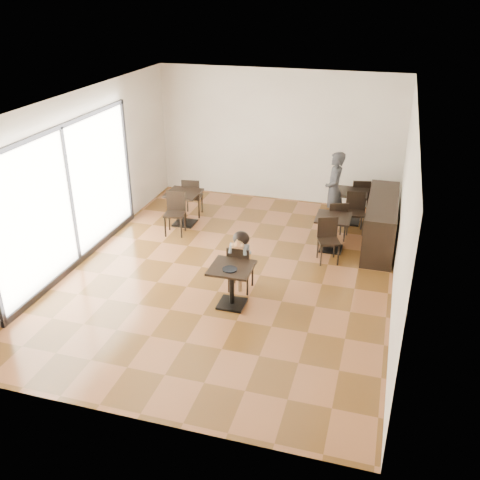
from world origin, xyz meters
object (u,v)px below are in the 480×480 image
at_px(cafe_table_mid, 332,233).
at_px(child, 241,261).
at_px(chair_left_b, 175,214).
at_px(chair_left_a, 193,197).
at_px(chair_mid_a, 336,220).
at_px(chair_mid_b, 329,241).
at_px(adult_patron, 334,190).
at_px(child_table, 232,286).
at_px(chair_back_a, 360,197).
at_px(cafe_table_left, 184,208).
at_px(chair_back_b, 355,214).
at_px(child_chair, 241,267).
at_px(cafe_table_back, 351,207).

bearing_deg(cafe_table_mid, child, -123.59).
bearing_deg(chair_left_b, chair_left_a, 81.29).
xyz_separation_m(chair_mid_a, chair_mid_b, (0.00, -1.10, 0.00)).
bearing_deg(adult_patron, child_table, -28.47).
distance_m(chair_left_b, chair_back_a, 4.36).
distance_m(cafe_table_mid, cafe_table_left, 3.40).
distance_m(child, chair_left_a, 3.58).
bearing_deg(chair_back_b, adult_patron, 143.53).
relative_size(child_table, adult_patron, 0.43).
xyz_separation_m(child_chair, cafe_table_back, (1.57, 3.56, -0.07)).
distance_m(child_table, adult_patron, 4.03).
relative_size(child, chair_left_a, 1.21).
relative_size(cafe_table_mid, chair_back_a, 0.81).
relative_size(chair_left_a, chair_back_b, 1.03).
bearing_deg(chair_back_b, cafe_table_left, 178.22).
bearing_deg(child_table, chair_back_b, 64.16).
bearing_deg(child_chair, chair_left_b, -42.44).
relative_size(child_chair, chair_back_b, 0.99).
bearing_deg(cafe_table_mid, child_chair, -123.59).
xyz_separation_m(cafe_table_mid, chair_back_a, (0.37, 2.04, 0.08)).
distance_m(adult_patron, chair_left_a, 3.26).
height_order(child, cafe_table_back, child).
relative_size(child_table, cafe_table_left, 0.96).
height_order(chair_left_a, chair_back_a, chair_left_a).
height_order(cafe_table_mid, chair_mid_a, chair_mid_a).
height_order(child_chair, child, child).
bearing_deg(chair_mid_a, child_table, 46.72).
bearing_deg(chair_left_b, chair_mid_b, -14.96).
distance_m(child, cafe_table_mid, 2.45).
relative_size(adult_patron, chair_left_a, 1.85).
xyz_separation_m(cafe_table_left, chair_left_b, (0.00, -0.55, 0.08)).
xyz_separation_m(child_table, chair_back_a, (1.72, 4.62, 0.08)).
bearing_deg(cafe_table_back, chair_mid_b, -96.12).
height_order(chair_back_a, chair_back_b, same).
distance_m(adult_patron, chair_back_a, 1.05).
height_order(cafe_table_back, chair_left_b, chair_left_b).
xyz_separation_m(child_chair, chair_mid_b, (1.35, 1.48, -0.01)).
height_order(child_table, chair_back_b, chair_back_b).
xyz_separation_m(child_table, adult_patron, (1.20, 3.81, 0.48)).
xyz_separation_m(child_table, chair_back_b, (1.72, 3.56, 0.08)).
distance_m(cafe_table_back, chair_mid_a, 1.01).
height_order(child, adult_patron, adult_patron).
distance_m(cafe_table_left, chair_back_a, 4.11).
height_order(child_table, chair_mid_a, chair_mid_a).
distance_m(child, adult_patron, 3.49).
bearing_deg(adult_patron, chair_back_a, 136.12).
relative_size(child, chair_mid_b, 1.27).
height_order(child_table, child_chair, child_chair).
distance_m(chair_mid_a, chair_back_b, 0.57).
distance_m(child_chair, chair_back_b, 3.47).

